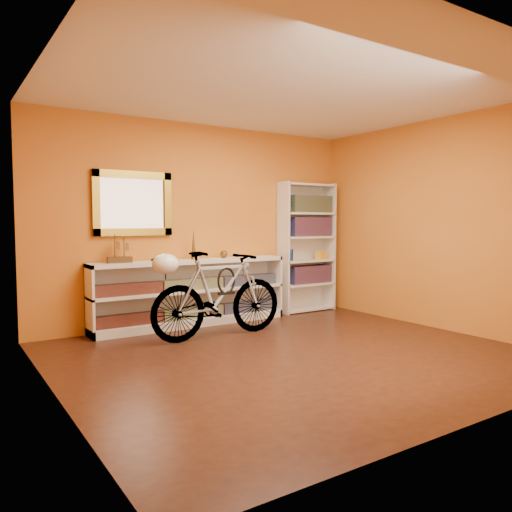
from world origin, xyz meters
TOP-DOWN VIEW (x-y plane):
  - floor at (0.00, 0.00)m, footprint 4.50×4.00m
  - ceiling at (0.00, 0.00)m, footprint 4.50×4.00m
  - back_wall at (0.00, 2.00)m, footprint 4.50×0.01m
  - left_wall at (-2.25, 0.00)m, footprint 0.01×4.00m
  - right_wall at (2.25, 0.00)m, footprint 0.01×4.00m
  - gilt_mirror at (-0.95, 1.97)m, footprint 0.98×0.06m
  - wall_socket at (0.90, 1.99)m, footprint 0.09×0.02m
  - console_unit at (-0.25, 1.81)m, footprint 2.60×0.35m
  - cd_row_lower at (-0.25, 1.79)m, footprint 2.50×0.13m
  - cd_row_upper at (-0.25, 1.79)m, footprint 2.50×0.13m
  - model_ship at (-1.18, 1.81)m, footprint 0.29×0.13m
  - toy_car at (-0.72, 1.81)m, footprint 0.00×0.01m
  - bronze_ornament at (-0.22, 1.81)m, footprint 0.07×0.07m
  - decorative_orb at (0.22, 1.81)m, footprint 0.10×0.10m
  - bookcase at (1.65, 1.84)m, footprint 0.90×0.30m
  - book_row_a at (1.70, 1.84)m, footprint 0.70×0.22m
  - book_row_b at (1.70, 1.84)m, footprint 0.70×0.22m
  - book_row_c at (1.70, 1.84)m, footprint 0.70×0.22m
  - travel_mug at (1.33, 1.82)m, footprint 0.07×0.07m
  - red_tin at (1.45, 1.87)m, footprint 0.16×0.16m
  - yellow_bag at (1.90, 1.80)m, footprint 0.19×0.15m
  - bicycle at (-0.27, 1.06)m, footprint 0.45×1.70m
  - helmet at (-0.92, 1.06)m, footprint 0.29×0.28m
  - u_lock at (-0.17, 1.06)m, footprint 0.23×0.03m

SIDE VIEW (x-z plane):
  - floor at x=0.00m, z-range -0.01..0.00m
  - cd_row_lower at x=-0.25m, z-range 0.10..0.24m
  - wall_socket at x=0.90m, z-range 0.21..0.29m
  - console_unit at x=-0.25m, z-range 0.00..0.85m
  - bicycle at x=-0.27m, z-range 0.00..1.00m
  - cd_row_upper at x=-0.25m, z-range 0.47..0.60m
  - book_row_a at x=1.70m, z-range 0.42..0.68m
  - u_lock at x=-0.17m, z-range 0.53..0.77m
  - yellow_bag at x=1.90m, z-range 0.77..0.90m
  - travel_mug at x=1.33m, z-range 0.77..0.93m
  - toy_car at x=-0.72m, z-range 0.85..0.85m
  - helmet at x=-0.92m, z-range 0.77..0.99m
  - decorative_orb at x=0.22m, z-range 0.85..0.95m
  - bookcase at x=1.65m, z-range 0.00..1.90m
  - model_ship at x=-1.18m, z-range 0.85..1.19m
  - bronze_ornament at x=-0.22m, z-range 0.85..1.24m
  - book_row_b at x=1.70m, z-range 1.11..1.40m
  - back_wall at x=0.00m, z-range 0.00..2.60m
  - left_wall at x=-2.25m, z-range 0.00..2.60m
  - right_wall at x=2.25m, z-range 0.00..2.60m
  - gilt_mirror at x=-0.95m, z-range 1.16..1.94m
  - red_tin at x=1.45m, z-range 1.46..1.66m
  - book_row_c at x=1.70m, z-range 1.46..1.71m
  - ceiling at x=0.00m, z-range 2.60..2.61m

